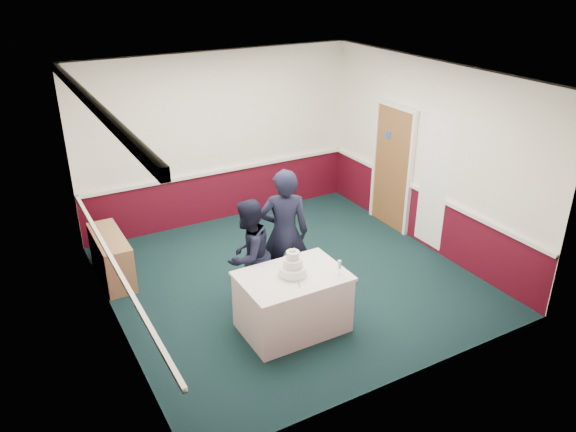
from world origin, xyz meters
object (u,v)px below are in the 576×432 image
wedding_cake (293,267)px  person_man (248,255)px  champagne_flute (339,265)px  person_woman (284,233)px  sideboard (112,257)px  cake_table (293,302)px  cake_knife (299,283)px

wedding_cake → person_man: size_ratio=0.23×
wedding_cake → champagne_flute: size_ratio=1.78×
person_man → person_woman: 0.61m
sideboard → wedding_cake: (1.71, -2.38, 0.55)m
cake_table → cake_knife: bearing=-98.5°
sideboard → cake_knife: 3.11m
cake_table → wedding_cake: (0.00, 0.00, 0.50)m
sideboard → cake_table: (1.71, -2.38, 0.05)m
cake_table → person_woman: size_ratio=0.71×
champagne_flute → person_man: size_ratio=0.13×
sideboard → cake_table: 2.93m
person_woman → cake_knife: bearing=94.0°
wedding_cake → person_woman: bearing=67.9°
sideboard → cake_knife: bearing=-57.0°
sideboard → cake_knife: size_ratio=5.45×
sideboard → champagne_flute: champagne_flute is taller
sideboard → cake_table: size_ratio=0.91×
cake_table → person_man: bearing=108.7°
wedding_cake → person_man: (-0.25, 0.74, -0.12)m
cake_knife → person_woman: (0.36, 1.02, 0.14)m
wedding_cake → cake_table: bearing=-90.0°
cake_knife → champagne_flute: size_ratio=1.07×
cake_table → person_woman: person_woman is taller
cake_knife → wedding_cake: bearing=104.9°
person_woman → wedding_cake: bearing=91.4°
wedding_cake → champagne_flute: bearing=-29.2°
sideboard → person_man: bearing=-48.4°
sideboard → champagne_flute: (2.21, -2.66, 0.58)m
sideboard → person_woman: size_ratio=0.65×
cake_table → person_man: 0.87m
person_man → person_woman: bearing=159.2°
wedding_cake → person_woman: person_woman is taller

